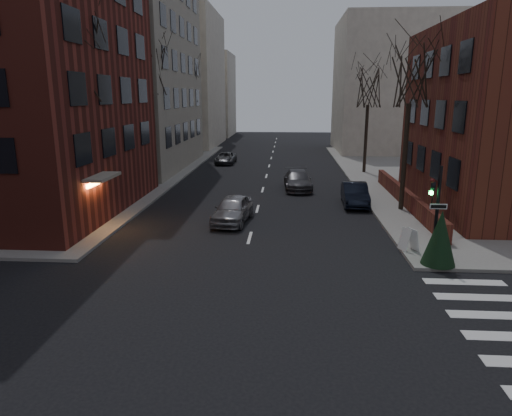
{
  "coord_description": "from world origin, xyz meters",
  "views": [
    {
      "loc": [
        1.81,
        -9.64,
        6.9
      ],
      "look_at": [
        0.45,
        10.13,
        2.0
      ],
      "focal_mm": 32.0,
      "sensor_mm": 36.0,
      "label": 1
    }
  ],
  "objects_px": {
    "tree_left_c": "(189,85)",
    "sandwich_board": "(409,239)",
    "streetlamp_near": "(145,135)",
    "tree_left_a": "(80,64)",
    "car_lane_gray": "(298,180)",
    "evergreen_shrub": "(440,238)",
    "car_lane_far": "(226,158)",
    "streetlamp_far": "(199,120)",
    "parked_sedan": "(355,194)",
    "tree_right_a": "(411,75)",
    "tree_right_b": "(369,87)",
    "traffic_signal": "(435,220)",
    "car_lane_silver": "(233,209)",
    "tree_left_b": "(149,68)"
  },
  "relations": [
    {
      "from": "car_lane_gray",
      "to": "car_lane_far",
      "type": "relative_size",
      "value": 1.16
    },
    {
      "from": "traffic_signal",
      "to": "car_lane_silver",
      "type": "height_order",
      "value": "traffic_signal"
    },
    {
      "from": "tree_left_a",
      "to": "sandwich_board",
      "type": "distance_m",
      "value": 18.3
    },
    {
      "from": "tree_left_a",
      "to": "tree_right_b",
      "type": "relative_size",
      "value": 1.12
    },
    {
      "from": "parked_sedan",
      "to": "sandwich_board",
      "type": "distance_m",
      "value": 9.34
    },
    {
      "from": "tree_right_a",
      "to": "car_lane_silver",
      "type": "height_order",
      "value": "tree_right_a"
    },
    {
      "from": "parked_sedan",
      "to": "car_lane_silver",
      "type": "relative_size",
      "value": 1.0
    },
    {
      "from": "tree_right_a",
      "to": "sandwich_board",
      "type": "bearing_deg",
      "value": -100.87
    },
    {
      "from": "tree_right_a",
      "to": "streetlamp_far",
      "type": "distance_m",
      "value": 29.65
    },
    {
      "from": "traffic_signal",
      "to": "tree_right_a",
      "type": "height_order",
      "value": "tree_right_a"
    },
    {
      "from": "tree_left_c",
      "to": "car_lane_gray",
      "type": "height_order",
      "value": "tree_left_c"
    },
    {
      "from": "tree_right_b",
      "to": "sandwich_board",
      "type": "height_order",
      "value": "tree_right_b"
    },
    {
      "from": "tree_left_a",
      "to": "car_lane_silver",
      "type": "height_order",
      "value": "tree_left_a"
    },
    {
      "from": "parked_sedan",
      "to": "sandwich_board",
      "type": "bearing_deg",
      "value": -81.21
    },
    {
      "from": "tree_left_a",
      "to": "sandwich_board",
      "type": "height_order",
      "value": "tree_left_a"
    },
    {
      "from": "tree_left_c",
      "to": "sandwich_board",
      "type": "distance_m",
      "value": 34.67
    },
    {
      "from": "car_lane_gray",
      "to": "sandwich_board",
      "type": "height_order",
      "value": "car_lane_gray"
    },
    {
      "from": "streetlamp_far",
      "to": "car_lane_far",
      "type": "height_order",
      "value": "streetlamp_far"
    },
    {
      "from": "traffic_signal",
      "to": "tree_left_a",
      "type": "height_order",
      "value": "tree_left_a"
    },
    {
      "from": "streetlamp_near",
      "to": "tree_left_a",
      "type": "bearing_deg",
      "value": -94.29
    },
    {
      "from": "tree_right_b",
      "to": "streetlamp_far",
      "type": "xyz_separation_m",
      "value": [
        -17.0,
        10.0,
        -3.35
      ]
    },
    {
      "from": "tree_left_a",
      "to": "tree_right_a",
      "type": "bearing_deg",
      "value": 12.8
    },
    {
      "from": "car_lane_far",
      "to": "streetlamp_near",
      "type": "bearing_deg",
      "value": -102.91
    },
    {
      "from": "tree_right_a",
      "to": "tree_right_b",
      "type": "distance_m",
      "value": 14.01
    },
    {
      "from": "car_lane_gray",
      "to": "car_lane_far",
      "type": "distance_m",
      "value": 14.88
    },
    {
      "from": "tree_left_b",
      "to": "sandwich_board",
      "type": "xyz_separation_m",
      "value": [
        16.1,
        -15.81,
        -8.25
      ]
    },
    {
      "from": "tree_left_a",
      "to": "car_lane_far",
      "type": "bearing_deg",
      "value": 79.78
    },
    {
      "from": "tree_left_b",
      "to": "car_lane_far",
      "type": "xyz_separation_m",
      "value": [
        4.2,
        11.31,
        -8.33
      ]
    },
    {
      "from": "tree_right_b",
      "to": "car_lane_gray",
      "type": "height_order",
      "value": "tree_right_b"
    },
    {
      "from": "parked_sedan",
      "to": "streetlamp_far",
      "type": "bearing_deg",
      "value": 124.61
    },
    {
      "from": "tree_left_b",
      "to": "car_lane_gray",
      "type": "relative_size",
      "value": 2.22
    },
    {
      "from": "streetlamp_near",
      "to": "streetlamp_far",
      "type": "xyz_separation_m",
      "value": [
        0.0,
        20.0,
        0.0
      ]
    },
    {
      "from": "car_lane_far",
      "to": "sandwich_board",
      "type": "bearing_deg",
      "value": -65.98
    },
    {
      "from": "traffic_signal",
      "to": "car_lane_silver",
      "type": "distance_m",
      "value": 10.89
    },
    {
      "from": "tree_left_b",
      "to": "tree_right_a",
      "type": "distance_m",
      "value": 19.35
    },
    {
      "from": "streetlamp_near",
      "to": "car_lane_gray",
      "type": "distance_m",
      "value": 11.62
    },
    {
      "from": "tree_left_b",
      "to": "sandwich_board",
      "type": "distance_m",
      "value": 24.03
    },
    {
      "from": "traffic_signal",
      "to": "sandwich_board",
      "type": "xyz_separation_m",
      "value": [
        -0.64,
        1.2,
        -1.25
      ]
    },
    {
      "from": "streetlamp_far",
      "to": "sandwich_board",
      "type": "height_order",
      "value": "streetlamp_far"
    },
    {
      "from": "traffic_signal",
      "to": "car_lane_gray",
      "type": "xyz_separation_m",
      "value": [
        -5.31,
        15.3,
        -1.2
      ]
    },
    {
      "from": "traffic_signal",
      "to": "parked_sedan",
      "type": "height_order",
      "value": "traffic_signal"
    },
    {
      "from": "streetlamp_far",
      "to": "parked_sedan",
      "type": "xyz_separation_m",
      "value": [
        14.4,
        -22.53,
        -3.52
      ]
    },
    {
      "from": "tree_left_a",
      "to": "tree_left_c",
      "type": "height_order",
      "value": "tree_left_a"
    },
    {
      "from": "tree_left_a",
      "to": "car_lane_silver",
      "type": "relative_size",
      "value": 2.36
    },
    {
      "from": "tree_left_b",
      "to": "tree_left_c",
      "type": "height_order",
      "value": "tree_left_b"
    },
    {
      "from": "tree_left_a",
      "to": "tree_right_b",
      "type": "distance_m",
      "value": 25.19
    },
    {
      "from": "parked_sedan",
      "to": "tree_right_a",
      "type": "bearing_deg",
      "value": -27.44
    },
    {
      "from": "car_lane_gray",
      "to": "tree_left_a",
      "type": "bearing_deg",
      "value": -140.86
    },
    {
      "from": "car_lane_gray",
      "to": "evergreen_shrub",
      "type": "xyz_separation_m",
      "value": [
        5.43,
        -15.8,
        0.58
      ]
    },
    {
      "from": "tree_right_b",
      "to": "evergreen_shrub",
      "type": "distance_m",
      "value": 24.34
    }
  ]
}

